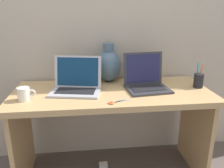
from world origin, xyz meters
name	(u,v)px	position (x,y,z in m)	size (l,w,h in m)	color
back_wall	(107,18)	(0.00, 0.34, 1.20)	(4.40, 0.04, 2.40)	#BCAD99
desk	(112,110)	(0.00, 0.00, 0.55)	(1.42, 0.61, 0.71)	tan
laptop_left	(77,82)	(-0.25, 0.03, 0.77)	(0.38, 0.30, 0.24)	#B2B2B7
laptop_right	(145,79)	(0.25, 0.03, 0.77)	(0.33, 0.28, 0.26)	#333338
green_vase	(108,65)	(0.00, 0.24, 0.84)	(0.20, 0.20, 0.31)	slate
coffee_mug	(24,94)	(-0.58, -0.12, 0.75)	(0.12, 0.08, 0.09)	white
pen_cup	(198,80)	(0.65, 0.00, 0.76)	(0.07, 0.07, 0.19)	black
scissors	(115,102)	(-0.01, -0.23, 0.71)	(0.14, 0.08, 0.01)	#B7B7BC
power_brick	(103,166)	(-0.07, 0.06, 0.01)	(0.07, 0.07, 0.03)	white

